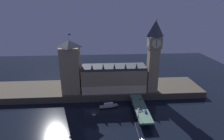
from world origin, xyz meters
TOP-DOWN VIEW (x-y plane):
  - ground_plane at (0.00, 0.00)m, footprint 400.00×400.00m
  - embankment at (0.00, 39.00)m, footprint 220.00×42.00m
  - parliament_hall at (19.36, 30.72)m, footprint 61.93×20.80m
  - clock_tower at (56.60, 26.35)m, footprint 11.95×12.06m
  - victoria_tower at (-21.76, 30.23)m, footprint 17.81×17.81m
  - bridge at (39.20, -5.00)m, footprint 10.53×46.00m
  - car_northbound_trail at (36.88, -10.70)m, footprint 1.90×4.24m
  - car_southbound_lead at (41.51, -13.58)m, footprint 2.01×4.37m
  - car_southbound_trail at (41.51, 6.34)m, footprint 2.06×4.17m
  - pedestrian_near_rail at (34.56, -18.51)m, footprint 0.38×0.38m
  - pedestrian_mid_walk at (43.83, -0.61)m, footprint 0.38×0.38m
  - pedestrian_far_rail at (34.56, 8.10)m, footprint 0.38×0.38m
  - street_lamp_near at (34.16, -19.72)m, footprint 1.34×0.60m
  - street_lamp_far at (34.16, 9.72)m, footprint 1.34×0.60m
  - boat_upstream at (13.03, 7.05)m, footprint 18.33×7.02m

SIDE VIEW (x-z plane):
  - ground_plane at x=0.00m, z-range 0.00..0.00m
  - boat_upstream at x=13.03m, z-range -0.61..3.93m
  - embankment at x=0.00m, z-range 0.00..6.57m
  - bridge at x=39.20m, z-range 1.04..7.49m
  - car_southbound_lead at x=41.51m, z-range 6.41..7.78m
  - car_northbound_trail at x=36.88m, z-range 6.41..7.79m
  - car_southbound_trail at x=41.51m, z-range 6.40..7.87m
  - pedestrian_near_rail at x=34.56m, z-range 6.49..8.09m
  - pedestrian_mid_walk at x=43.83m, z-range 6.50..8.28m
  - pedestrian_far_rail at x=34.56m, z-range 6.51..8.35m
  - street_lamp_far at x=34.16m, z-range 7.27..13.77m
  - street_lamp_near at x=34.16m, z-range 7.34..14.51m
  - parliament_hall at x=19.36m, z-range 4.03..34.08m
  - victoria_tower at x=-21.76m, z-range 3.68..60.34m
  - clock_tower at x=56.60m, z-range 8.61..78.43m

